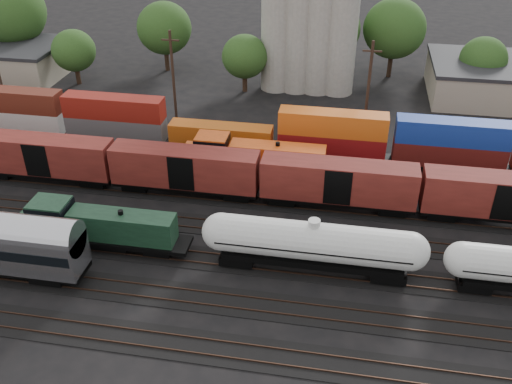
% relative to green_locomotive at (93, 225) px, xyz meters
% --- Properties ---
extents(ground, '(600.00, 600.00, 0.00)m').
position_rel_green_locomotive_xyz_m(ground, '(11.37, 5.00, -2.39)').
color(ground, black).
extents(tracks, '(180.00, 33.20, 0.20)m').
position_rel_green_locomotive_xyz_m(tracks, '(11.37, 5.00, -2.34)').
color(tracks, black).
rests_on(tracks, ground).
extents(green_locomotive, '(15.69, 2.77, 4.15)m').
position_rel_green_locomotive_xyz_m(green_locomotive, '(0.00, 0.00, 0.00)').
color(green_locomotive, black).
rests_on(green_locomotive, ground).
extents(tank_car_a, '(18.87, 3.38, 4.95)m').
position_rel_green_locomotive_xyz_m(tank_car_a, '(19.40, 0.00, 0.53)').
color(tank_car_a, silver).
rests_on(tank_car_a, ground).
extents(orange_locomotive, '(16.91, 2.82, 4.23)m').
position_rel_green_locomotive_xyz_m(orange_locomotive, '(11.41, 15.00, 0.04)').
color(orange_locomotive, black).
rests_on(orange_locomotive, ground).
extents(boxcar_string, '(169.00, 2.90, 4.20)m').
position_rel_green_locomotive_xyz_m(boxcar_string, '(20.95, 10.00, 0.73)').
color(boxcar_string, black).
rests_on(boxcar_string, ground).
extents(container_wall, '(183.98, 2.60, 5.80)m').
position_rel_green_locomotive_xyz_m(container_wall, '(26.22, 20.00, 0.47)').
color(container_wall, black).
rests_on(container_wall, ground).
extents(grain_silo, '(13.40, 5.00, 29.00)m').
position_rel_green_locomotive_xyz_m(grain_silo, '(14.65, 41.00, 8.87)').
color(grain_silo, '#9A978D').
rests_on(grain_silo, ground).
extents(industrial_sheds, '(119.38, 17.26, 5.10)m').
position_rel_green_locomotive_xyz_m(industrial_sheds, '(17.99, 40.25, 0.17)').
color(industrial_sheds, '#9E937F').
rests_on(industrial_sheds, ground).
extents(tree_band, '(164.75, 20.60, 13.92)m').
position_rel_green_locomotive_xyz_m(tree_band, '(16.70, 43.87, 4.97)').
color(tree_band, black).
rests_on(tree_band, ground).
extents(utility_poles, '(122.20, 0.36, 12.00)m').
position_rel_green_locomotive_xyz_m(utility_poles, '(11.37, 27.00, 3.83)').
color(utility_poles, black).
rests_on(utility_poles, ground).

